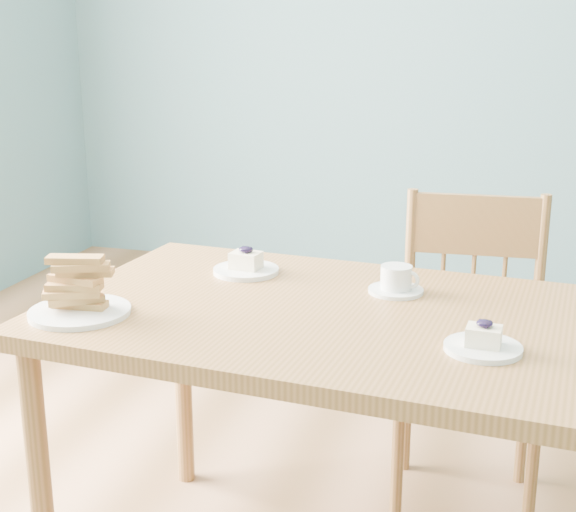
{
  "coord_description": "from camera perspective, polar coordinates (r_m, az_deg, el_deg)",
  "views": [
    {
      "loc": [
        -0.03,
        -1.69,
        1.26
      ],
      "look_at": [
        -0.5,
        -0.09,
        0.79
      ],
      "focal_mm": 50.0,
      "sensor_mm": 36.0,
      "label": 1
    }
  ],
  "objects": [
    {
      "name": "coffee_cup",
      "position": [
        1.81,
        7.73,
        -1.79
      ],
      "size": [
        0.12,
        0.12,
        0.06
      ],
      "rotation": [
        0.0,
        0.0,
        -0.26
      ],
      "color": "silver",
      "rests_on": "dining_table"
    },
    {
      "name": "cheesecake_plate_far",
      "position": [
        1.94,
        -3.01,
        -0.73
      ],
      "size": [
        0.16,
        0.16,
        0.07
      ],
      "rotation": [
        0.0,
        0.0,
        -0.12
      ],
      "color": "silver",
      "rests_on": "dining_table"
    },
    {
      "name": "dining_table",
      "position": [
        1.7,
        4.88,
        -6.25
      ],
      "size": [
        1.36,
        0.85,
        0.7
      ],
      "rotation": [
        0.0,
        0.0,
        -0.08
      ],
      "color": "#926137",
      "rests_on": "ground"
    },
    {
      "name": "dining_chair",
      "position": [
        2.21,
        12.76,
        -6.74
      ],
      "size": [
        0.41,
        0.39,
        0.85
      ],
      "rotation": [
        0.0,
        0.0,
        0.07
      ],
      "color": "#926137",
      "rests_on": "ground"
    },
    {
      "name": "cheesecake_plate_near",
      "position": [
        1.52,
        13.72,
        -6.02
      ],
      "size": [
        0.14,
        0.14,
        0.06
      ],
      "rotation": [
        0.0,
        0.0,
        -0.06
      ],
      "color": "silver",
      "rests_on": "dining_table"
    },
    {
      "name": "biscotti_plate",
      "position": [
        1.71,
        -14.68,
        -2.67
      ],
      "size": [
        0.21,
        0.21,
        0.13
      ],
      "rotation": [
        0.0,
        0.0,
        0.19
      ],
      "color": "silver",
      "rests_on": "dining_table"
    }
  ]
}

